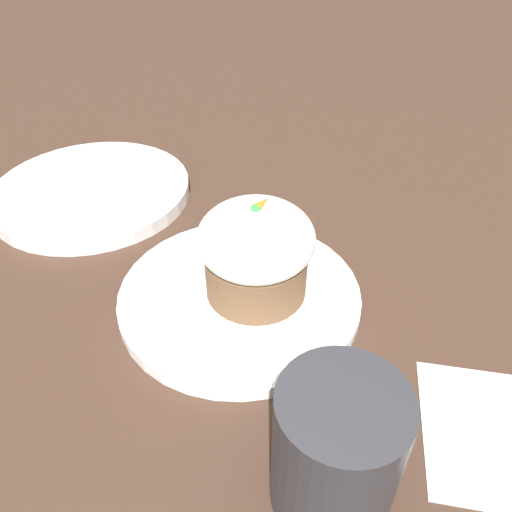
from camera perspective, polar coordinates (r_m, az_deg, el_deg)
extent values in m
plane|color=#3D281E|center=(0.50, -1.86, -5.16)|extent=(4.00, 4.00, 0.00)
cylinder|color=white|center=(0.50, -1.88, -4.57)|extent=(0.24, 0.24, 0.01)
cylinder|color=brown|center=(0.48, 0.00, -1.87)|extent=(0.10, 0.10, 0.05)
ellipsoid|color=white|center=(0.45, 0.00, 2.05)|extent=(0.11, 0.11, 0.06)
cone|color=orange|center=(0.44, 0.72, 6.01)|extent=(0.02, 0.01, 0.01)
sphere|color=green|center=(0.43, -0.04, 5.32)|extent=(0.01, 0.01, 0.01)
cube|color=silver|center=(0.51, -6.43, -1.95)|extent=(0.02, 0.08, 0.00)
ellipsoid|color=silver|center=(0.48, -1.85, -4.33)|extent=(0.03, 0.04, 0.01)
cylinder|color=#2D2D33|center=(0.34, 9.15, -21.16)|extent=(0.08, 0.08, 0.11)
torus|color=#2D2D33|center=(0.37, 12.17, -15.61)|extent=(0.06, 0.01, 0.06)
cylinder|color=white|center=(0.69, -18.22, 7.04)|extent=(0.25, 0.25, 0.02)
cube|color=white|center=(0.45, 25.37, -17.89)|extent=(0.15, 0.14, 0.00)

